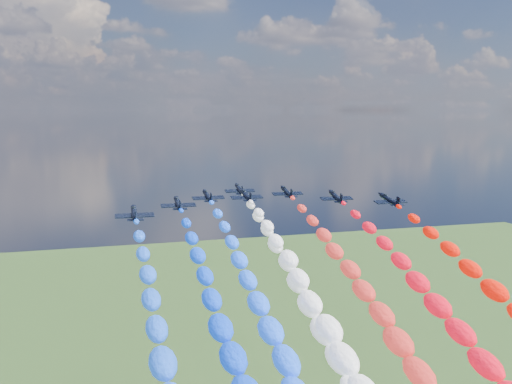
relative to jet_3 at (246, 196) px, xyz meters
name	(u,v)px	position (x,y,z in m)	size (l,w,h in m)	color
jet_0	(134,213)	(-31.11, -19.83, 0.00)	(8.55, 11.47, 2.53)	black
jet_1	(178,203)	(-19.65, -8.40, 0.00)	(8.55, 11.47, 2.53)	black
trail_1	(228,356)	(-19.65, -60.85, -17.64)	(5.55, 100.91, 38.92)	#0B3ADE
jet_2	(208,196)	(-10.14, 1.83, 0.00)	(8.55, 11.47, 2.53)	black
trail_2	(265,329)	(-10.14, -50.62, -17.64)	(5.55, 100.91, 38.92)	#1852FF
jet_3	(246,196)	(0.00, 0.00, 0.00)	(8.55, 11.47, 2.53)	black
trail_3	(319,327)	(0.00, -52.44, -17.64)	(5.55, 100.91, 38.92)	white
jet_4	(239,189)	(1.43, 12.85, 0.00)	(8.55, 11.47, 2.53)	black
trail_4	(302,305)	(1.43, -39.59, -17.64)	(5.55, 100.91, 38.92)	white
jet_5	(287,192)	(12.77, 3.48, 0.00)	(8.55, 11.47, 2.53)	black
trail_5	(372,314)	(12.77, -48.97, -17.64)	(5.55, 100.91, 38.92)	red
jet_6	(336,197)	(22.33, -8.61, 0.00)	(8.55, 11.47, 2.53)	black
trail_6	(449,331)	(22.33, -61.05, -17.64)	(5.55, 100.91, 38.92)	red
jet_7	(389,200)	(33.20, -17.61, 0.00)	(8.55, 11.47, 2.53)	black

